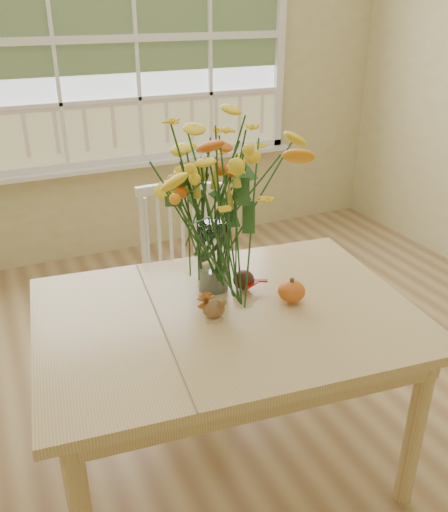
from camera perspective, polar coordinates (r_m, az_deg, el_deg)
name	(u,v)px	position (r m, az deg, el deg)	size (l,w,h in m)	color
floor	(293,425)	(2.67, 7.26, -17.24)	(4.00, 4.50, 0.01)	#936D47
wall_back	(136,68)	(4.06, -9.23, 18.91)	(4.00, 0.02, 2.70)	#C6B87F
window	(136,41)	(4.00, -9.26, 21.44)	(2.42, 0.12, 1.74)	silver
dining_table	(226,332)	(2.07, 0.23, -8.01)	(1.49, 1.14, 0.74)	tan
windsor_chair	(186,273)	(2.75, -4.05, -1.83)	(0.54, 0.53, 0.96)	white
flower_vase	(212,191)	(2.02, -1.24, 6.81)	(0.57, 0.57, 0.68)	white
pumpkin	(291,292)	(2.08, 7.12, -3.80)	(0.11, 0.11, 0.08)	#E5541A
turkey_figurine	(214,309)	(1.96, -1.09, -5.64)	(0.09, 0.07, 0.10)	#CCB78C
dark_gourd	(244,281)	(2.15, 2.09, -2.62)	(0.13, 0.09, 0.08)	#38160F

